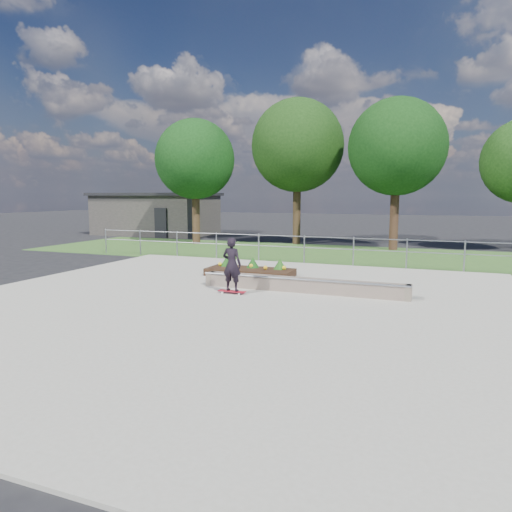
{
  "coord_description": "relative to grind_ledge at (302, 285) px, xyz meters",
  "views": [
    {
      "loc": [
        4.85,
        -10.52,
        2.81
      ],
      "look_at": [
        0.2,
        1.5,
        1.1
      ],
      "focal_mm": 32.0,
      "sensor_mm": 36.0,
      "label": 1
    }
  ],
  "objects": [
    {
      "name": "tree_far_left",
      "position": [
        -9.44,
        11.04,
        4.59
      ],
      "size": [
        4.55,
        4.55,
        7.15
      ],
      "color": "#352115",
      "rests_on": "ground"
    },
    {
      "name": "grind_ledge",
      "position": [
        0.0,
        0.0,
        0.0
      ],
      "size": [
        6.0,
        0.44,
        0.43
      ],
      "color": "#6B5A4F",
      "rests_on": "concrete_slab"
    },
    {
      "name": "planter_bed",
      "position": [
        -2.39,
        1.99,
        -0.02
      ],
      "size": [
        3.0,
        1.2,
        0.61
      ],
      "color": "black",
      "rests_on": "concrete_slab"
    },
    {
      "name": "grass_verge",
      "position": [
        -1.44,
        9.04,
        -0.25
      ],
      "size": [
        30.0,
        8.0,
        0.02
      ],
      "primitive_type": "cube",
      "color": "#2F5421",
      "rests_on": "ground"
    },
    {
      "name": "building",
      "position": [
        -15.44,
        16.04,
        1.25
      ],
      "size": [
        8.4,
        5.4,
        3.0
      ],
      "color": "#322F2C",
      "rests_on": "ground"
    },
    {
      "name": "concrete_slab",
      "position": [
        -1.44,
        -1.96,
        -0.23
      ],
      "size": [
        15.0,
        15.0,
        0.06
      ],
      "primitive_type": "cube",
      "color": "gray",
      "rests_on": "ground"
    },
    {
      "name": "fence",
      "position": [
        -1.44,
        5.54,
        0.51
      ],
      "size": [
        20.06,
        0.06,
        1.2
      ],
      "color": "#9A9CA3",
      "rests_on": "ground"
    },
    {
      "name": "tree_mid_left",
      "position": [
        -3.94,
        13.04,
        5.34
      ],
      "size": [
        5.25,
        5.25,
        8.25
      ],
      "color": "#2F1F12",
      "rests_on": "ground"
    },
    {
      "name": "tree_mid_right",
      "position": [
        1.56,
        12.04,
        4.97
      ],
      "size": [
        4.9,
        4.9,
        7.7
      ],
      "color": "#321D14",
      "rests_on": "ground"
    },
    {
      "name": "ground",
      "position": [
        -1.44,
        -1.96,
        -0.26
      ],
      "size": [
        120.0,
        120.0,
        0.0
      ],
      "primitive_type": "plane",
      "color": "black",
      "rests_on": "ground"
    },
    {
      "name": "skateboarder",
      "position": [
        -1.78,
        -0.95,
        0.63
      ],
      "size": [
        0.8,
        0.38,
        1.6
      ],
      "color": "white",
      "rests_on": "concrete_slab"
    }
  ]
}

